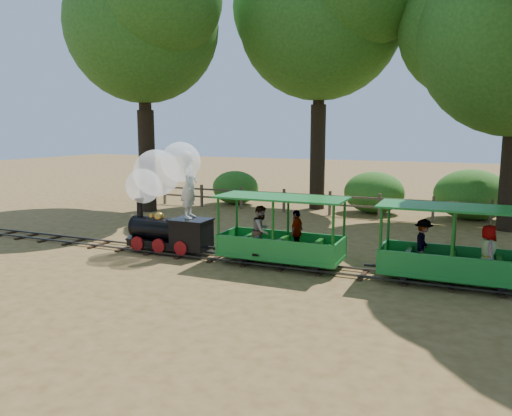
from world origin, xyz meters
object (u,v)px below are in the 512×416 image
at_px(locomotive, 164,189).
at_px(fence, 354,203).
at_px(carriage_front, 278,238).
at_px(carriage_rear, 451,253).

height_order(locomotive, fence, locomotive).
height_order(locomotive, carriage_front, locomotive).
bearing_deg(fence, carriage_front, -91.21).
xyz_separation_m(locomotive, carriage_rear, (7.62, -0.08, -1.07)).
bearing_deg(locomotive, carriage_rear, -0.61).
xyz_separation_m(locomotive, fence, (3.68, 7.92, -1.24)).
xyz_separation_m(carriage_front, fence, (0.17, 8.07, -0.19)).
distance_m(carriage_rear, fence, 8.92).
bearing_deg(carriage_front, locomotive, 177.60).
distance_m(locomotive, fence, 8.82).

